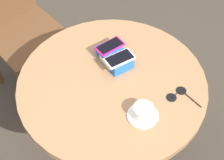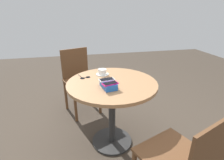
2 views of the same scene
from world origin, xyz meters
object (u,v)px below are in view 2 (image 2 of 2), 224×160
object	(u,v)px
round_table	(112,95)
chair_near_window	(80,80)
saucer	(102,74)
coffee_cup	(102,71)
phone_box	(108,85)
phone_magenta	(110,83)
sunglasses	(85,77)
phone_white	(107,80)

from	to	relation	value
round_table	chair_near_window	size ratio (longest dim) A/B	1.00
saucer	coffee_cup	world-z (taller)	coffee_cup
phone_box	phone_magenta	xyz separation A→B (m)	(-0.04, -0.01, 0.03)
saucer	sunglasses	size ratio (longest dim) A/B	0.97
phone_white	saucer	bearing A→B (deg)	-2.03
round_table	saucer	size ratio (longest dim) A/B	6.51
phone_box	chair_near_window	bearing A→B (deg)	14.51
phone_box	sunglasses	bearing A→B (deg)	32.88
coffee_cup	chair_near_window	distance (m)	0.66
phone_magenta	coffee_cup	distance (m)	0.39
round_table	coffee_cup	distance (m)	0.29
phone_magenta	chair_near_window	size ratio (longest dim) A/B	0.17
phone_white	coffee_cup	distance (m)	0.30
phone_white	sunglasses	world-z (taller)	phone_white
phone_white	saucer	distance (m)	0.30
sunglasses	phone_white	bearing A→B (deg)	-143.47
chair_near_window	sunglasses	bearing A→B (deg)	-176.11
saucer	chair_near_window	xyz separation A→B (m)	(0.55, 0.23, -0.26)
phone_box	phone_magenta	world-z (taller)	phone_magenta
phone_box	phone_magenta	distance (m)	0.06
saucer	chair_near_window	world-z (taller)	chair_near_window
phone_magenta	phone_white	distance (m)	0.09
phone_box	chair_near_window	xyz separation A→B (m)	(0.88, 0.23, -0.28)
chair_near_window	round_table	bearing A→B (deg)	-159.30
phone_box	phone_white	xyz separation A→B (m)	(0.05, 0.01, 0.03)
saucer	chair_near_window	distance (m)	0.65
sunglasses	phone_magenta	bearing A→B (deg)	-150.03
phone_white	coffee_cup	bearing A→B (deg)	-1.70
round_table	phone_box	distance (m)	0.22
phone_box	saucer	world-z (taller)	phone_box
coffee_cup	sunglasses	world-z (taller)	coffee_cup
coffee_cup	chair_near_window	bearing A→B (deg)	23.04
phone_box	phone_white	distance (m)	0.06
phone_box	sunglasses	distance (m)	0.35
round_table	phone_box	size ratio (longest dim) A/B	4.55
coffee_cup	sunglasses	xyz separation A→B (m)	(-0.05, 0.19, -0.03)
chair_near_window	coffee_cup	bearing A→B (deg)	-156.96
coffee_cup	phone_magenta	bearing A→B (deg)	-179.47
sunglasses	phone_box	bearing A→B (deg)	-147.12
sunglasses	chair_near_window	distance (m)	0.65
round_table	phone_magenta	bearing A→B (deg)	162.22
coffee_cup	saucer	bearing A→B (deg)	-147.35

